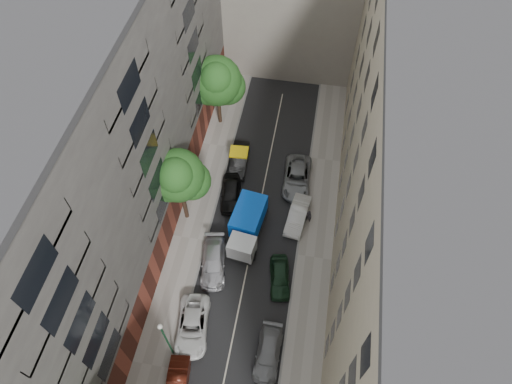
% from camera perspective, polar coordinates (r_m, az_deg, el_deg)
% --- Properties ---
extents(ground, '(120.00, 120.00, 0.00)m').
position_cam_1_polar(ground, '(40.01, -0.62, -7.03)').
color(ground, '#4C4C49').
rests_on(ground, ground).
extents(road_surface, '(8.00, 44.00, 0.02)m').
position_cam_1_polar(road_surface, '(40.00, -0.62, -7.02)').
color(road_surface, black).
rests_on(road_surface, ground).
extents(sidewalk_left, '(3.00, 44.00, 0.15)m').
position_cam_1_polar(sidewalk_left, '(40.82, -8.27, -5.73)').
color(sidewalk_left, gray).
rests_on(sidewalk_left, ground).
extents(sidewalk_right, '(3.00, 44.00, 0.15)m').
position_cam_1_polar(sidewalk_right, '(39.81, 7.27, -8.12)').
color(sidewalk_right, gray).
rests_on(sidewalk_right, ground).
extents(building_left, '(8.00, 44.00, 20.00)m').
position_cam_1_polar(building_left, '(34.64, -19.03, 4.06)').
color(building_left, '#4C4947').
rests_on(building_left, ground).
extents(building_right, '(8.00, 44.00, 20.00)m').
position_cam_1_polar(building_right, '(32.20, 18.86, -1.14)').
color(building_right, tan).
rests_on(building_right, ground).
extents(tarp_truck, '(3.03, 6.13, 2.71)m').
position_cam_1_polar(tarp_truck, '(39.40, -1.17, -4.26)').
color(tarp_truck, black).
rests_on(tarp_truck, ground).
extents(car_left_2, '(3.08, 5.41, 1.42)m').
position_cam_1_polar(car_left_2, '(36.80, -7.96, -16.25)').
color(car_left_2, silver).
rests_on(car_left_2, ground).
extents(car_left_3, '(2.86, 5.26, 1.45)m').
position_cam_1_polar(car_left_3, '(38.75, -5.34, -8.68)').
color(car_left_3, '#BCBCC1').
rests_on(car_left_3, ground).
extents(car_left_4, '(2.47, 4.66, 1.51)m').
position_cam_1_polar(car_left_4, '(42.24, -3.17, -0.16)').
color(car_left_4, black).
rests_on(car_left_4, ground).
extents(car_left_5, '(1.86, 4.61, 1.49)m').
position_cam_1_polar(car_left_5, '(44.66, -2.10, 4.05)').
color(car_left_5, black).
rests_on(car_left_5, ground).
extents(car_right_1, '(1.84, 4.45, 1.29)m').
position_cam_1_polar(car_right_1, '(35.94, 1.55, -19.49)').
color(car_right_1, slate).
rests_on(car_right_1, ground).
extents(car_right_2, '(2.28, 4.23, 1.37)m').
position_cam_1_polar(car_right_2, '(38.08, 2.98, -10.58)').
color(car_right_2, black).
rests_on(car_right_2, ground).
extents(car_right_3, '(2.12, 4.62, 1.47)m').
position_cam_1_polar(car_right_3, '(41.03, 5.23, -2.92)').
color(car_right_3, silver).
rests_on(car_right_3, ground).
extents(car_right_4, '(2.67, 5.50, 1.51)m').
position_cam_1_polar(car_right_4, '(43.44, 5.14, 1.82)').
color(car_right_4, gray).
rests_on(car_right_4, ground).
extents(tree_mid, '(4.80, 4.44, 8.62)m').
position_cam_1_polar(tree_mid, '(37.10, -9.62, 1.75)').
color(tree_mid, '#382619').
rests_on(tree_mid, sidewalk_left).
extents(tree_far, '(5.17, 4.88, 8.09)m').
position_cam_1_polar(tree_far, '(45.32, -4.82, 13.43)').
color(tree_far, '#382619').
rests_on(tree_far, sidewalk_left).
extents(lamp_post, '(0.36, 0.36, 5.94)m').
position_cam_1_polar(lamp_post, '(33.50, -11.30, -17.33)').
color(lamp_post, '#185630').
rests_on(lamp_post, sidewalk_left).
extents(pedestrian, '(0.63, 0.50, 1.53)m').
position_cam_1_polar(pedestrian, '(40.87, 6.60, -3.00)').
color(pedestrian, black).
rests_on(pedestrian, sidewalk_right).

